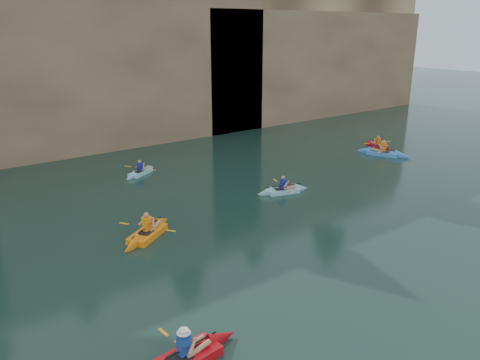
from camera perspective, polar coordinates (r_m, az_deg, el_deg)
ground at (r=16.06m, az=12.66°, el=-12.83°), size 160.00×160.00×0.00m
cliff at (r=40.21m, az=-21.85°, el=13.87°), size 70.00×16.00×12.00m
cliff_slab_center at (r=33.87m, az=-14.95°, el=13.44°), size 24.00×2.40×11.40m
cliff_slab_east at (r=45.42m, az=9.82°, el=13.85°), size 26.00×2.40×9.84m
sea_cave_center at (r=32.05m, az=-23.85°, el=4.83°), size 3.50×1.00×3.20m
sea_cave_east at (r=37.48m, az=-2.63°, el=9.11°), size 5.00×1.00×4.50m
main_kayaker at (r=12.75m, az=-6.75°, el=-20.75°), size 3.43×2.29×1.25m
kayaker_orange at (r=19.51m, az=-11.22°, el=-6.37°), size 3.32×2.59×1.32m
kayaker_ltblue_near at (r=24.18m, az=5.24°, el=-1.25°), size 2.98×2.20×1.14m
kayaker_red_far at (r=34.55m, az=16.41°, el=4.02°), size 2.08×3.00×1.07m
kayaker_ltblue_mid at (r=27.73m, az=-12.06°, el=0.96°), size 2.75×1.95×1.06m
kayaker_blue_east at (r=32.60m, az=17.00°, el=3.18°), size 2.35×3.61×1.28m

